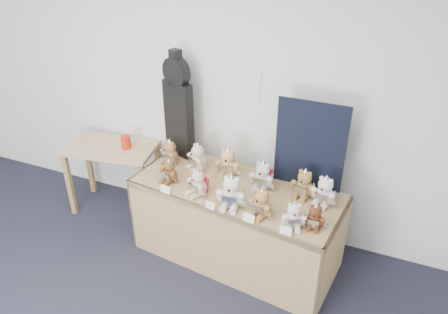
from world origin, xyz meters
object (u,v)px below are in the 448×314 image
at_px(display_table, 232,208).
at_px(teddy_back_right, 304,184).
at_px(guitar_case, 178,106).
at_px(teddy_front_centre, 231,193).
at_px(teddy_front_right, 261,204).
at_px(teddy_back_centre_left, 228,163).
at_px(teddy_front_far_left, 169,172).
at_px(side_table, 112,157).
at_px(teddy_front_left, 198,183).
at_px(teddy_front_far_right, 294,216).
at_px(teddy_back_far_left, 170,153).
at_px(teddy_back_left, 197,158).
at_px(red_cup, 126,142).
at_px(teddy_front_end, 315,217).
at_px(teddy_back_end, 324,192).
at_px(teddy_back_centre_right, 262,176).

height_order(display_table, teddy_back_right, teddy_back_right).
relative_size(guitar_case, teddy_front_centre, 3.26).
bearing_deg(teddy_front_right, teddy_front_centre, -167.62).
bearing_deg(teddy_front_right, teddy_back_centre_left, 153.37).
bearing_deg(teddy_back_centre_left, teddy_front_right, -50.87).
bearing_deg(teddy_front_far_left, display_table, 19.64).
bearing_deg(side_table, teddy_front_left, -29.14).
relative_size(teddy_front_far_right, teddy_back_far_left, 0.94).
height_order(side_table, guitar_case, guitar_case).
bearing_deg(teddy_front_centre, teddy_back_left, 134.05).
bearing_deg(red_cup, teddy_front_far_right, -16.94).
bearing_deg(teddy_front_end, teddy_back_end, 85.82).
relative_size(side_table, teddy_back_far_left, 3.75).
distance_m(display_table, teddy_front_centre, 0.34).
bearing_deg(teddy_back_centre_right, teddy_back_far_left, -179.91).
bearing_deg(teddy_front_far_right, teddy_front_right, 155.69).
bearing_deg(display_table, teddy_back_centre_left, 127.38).
bearing_deg(teddy_back_right, teddy_back_left, -172.09).
xyz_separation_m(teddy_front_left, teddy_front_end, (0.99, -0.06, -0.01)).
distance_m(red_cup, teddy_back_centre_left, 1.13).
bearing_deg(teddy_back_centre_right, teddy_front_centre, -108.32).
relative_size(teddy_back_left, teddy_back_right, 1.01).
height_order(teddy_front_left, teddy_front_end, teddy_front_left).
distance_m(teddy_back_centre_right, teddy_back_far_left, 0.93).
xyz_separation_m(teddy_front_centre, teddy_front_end, (0.67, -0.00, -0.04)).
bearing_deg(teddy_back_far_left, red_cup, -164.03).
bearing_deg(teddy_back_end, teddy_front_end, -76.66).
relative_size(teddy_front_left, teddy_back_right, 0.94).
xyz_separation_m(display_table, teddy_back_centre_right, (0.20, 0.17, 0.27)).
bearing_deg(teddy_back_centre_right, teddy_front_far_left, -160.23).
bearing_deg(teddy_front_end, teddy_back_centre_right, 142.82).
bearing_deg(teddy_back_centre_left, teddy_front_end, -32.96).
bearing_deg(teddy_front_end, teddy_back_centre_left, 150.39).
bearing_deg(display_table, teddy_front_far_right, -15.41).
xyz_separation_m(teddy_front_left, teddy_back_centre_right, (0.46, 0.29, 0.01)).
bearing_deg(teddy_back_right, teddy_front_centre, -132.95).
height_order(side_table, teddy_back_end, teddy_back_end).
xyz_separation_m(display_table, teddy_front_far_left, (-0.58, -0.05, 0.26)).
relative_size(guitar_case, teddy_front_far_left, 4.35).
relative_size(teddy_front_end, teddy_back_right, 0.80).
xyz_separation_m(teddy_front_centre, teddy_front_right, (0.26, -0.02, -0.02)).
height_order(side_table, teddy_back_right, teddy_back_right).
xyz_separation_m(teddy_front_far_left, teddy_front_centre, (0.64, -0.13, 0.03)).
xyz_separation_m(display_table, teddy_back_left, (-0.44, 0.24, 0.27)).
bearing_deg(teddy_front_left, teddy_back_end, 40.89).
height_order(teddy_front_far_left, teddy_front_centre, teddy_front_centre).
bearing_deg(side_table, teddy_back_far_left, -14.09).
xyz_separation_m(red_cup, teddy_back_left, (0.83, -0.09, 0.05)).
bearing_deg(display_table, side_table, 175.41).
xyz_separation_m(teddy_front_left, teddy_back_far_left, (-0.47, 0.36, 0.00)).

